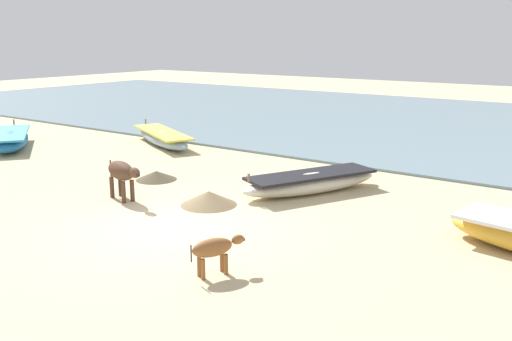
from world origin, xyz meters
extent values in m
plane|color=#CCB789|center=(0.00, 0.00, 0.00)|extent=(80.00, 80.00, 0.00)
cube|color=slate|center=(0.00, 17.07, 0.04)|extent=(60.00, 20.00, 0.08)
ellipsoid|color=beige|center=(1.03, 3.95, 0.25)|extent=(2.62, 3.94, 0.50)
cube|color=black|center=(1.03, 3.95, 0.46)|extent=(2.40, 3.51, 0.07)
cube|color=olive|center=(0.90, 3.68, 0.39)|extent=(0.83, 0.49, 0.04)
cylinder|color=olive|center=(0.25, 2.34, 0.60)|extent=(0.06, 0.06, 0.20)
ellipsoid|color=#1E669E|center=(-10.59, 2.86, 0.28)|extent=(3.91, 3.28, 0.56)
cube|color=#3399BF|center=(-10.59, 2.86, 0.52)|extent=(3.51, 2.98, 0.07)
cube|color=olive|center=(-10.83, 3.04, 0.43)|extent=(0.67, 0.86, 0.04)
cylinder|color=olive|center=(-12.08, 3.95, 0.66)|extent=(0.06, 0.06, 0.20)
ellipsoid|color=#8CA5B7|center=(-6.59, 6.39, 0.25)|extent=(4.39, 2.88, 0.49)
cube|color=#EAD84C|center=(-6.59, 6.39, 0.46)|extent=(3.90, 2.63, 0.07)
cube|color=olive|center=(-6.89, 6.54, 0.38)|extent=(0.49, 0.82, 0.04)
cylinder|color=olive|center=(-8.40, 7.30, 0.59)|extent=(0.06, 0.06, 0.20)
ellipsoid|color=#4C3323|center=(-2.40, 0.76, 0.72)|extent=(1.12, 0.67, 0.46)
ellipsoid|color=#4C3323|center=(-1.73, 0.59, 0.79)|extent=(0.38, 0.29, 0.25)
sphere|color=#2D2119|center=(-1.58, 0.55, 0.77)|extent=(0.12, 0.12, 0.10)
cylinder|color=#4C3323|center=(-2.08, 0.79, 0.26)|extent=(0.10, 0.10, 0.52)
cylinder|color=#4C3323|center=(-2.13, 0.57, 0.26)|extent=(0.10, 0.10, 0.52)
cylinder|color=#4C3323|center=(-2.67, 0.95, 0.26)|extent=(0.10, 0.10, 0.52)
cylinder|color=#4C3323|center=(-2.72, 0.73, 0.26)|extent=(0.10, 0.10, 0.52)
cylinder|color=#2D2119|center=(-2.93, 0.90, 0.67)|extent=(0.03, 0.03, 0.43)
ellipsoid|color=brown|center=(2.23, -1.39, 0.49)|extent=(0.56, 0.77, 0.31)
ellipsoid|color=brown|center=(2.43, -0.96, 0.54)|extent=(0.23, 0.27, 0.17)
sphere|color=#2D2119|center=(2.47, -0.87, 0.52)|extent=(0.09, 0.09, 0.06)
cylinder|color=brown|center=(2.25, -1.17, 0.18)|extent=(0.07, 0.07, 0.36)
cylinder|color=brown|center=(2.39, -1.24, 0.18)|extent=(0.07, 0.07, 0.36)
cylinder|color=brown|center=(2.07, -1.54, 0.18)|extent=(0.07, 0.07, 0.36)
cylinder|color=brown|center=(2.21, -1.61, 0.18)|extent=(0.07, 0.07, 0.36)
cylinder|color=#2D2119|center=(2.07, -1.73, 0.46)|extent=(0.02, 0.02, 0.29)
cone|color=brown|center=(-3.09, 2.60, 0.12)|extent=(1.34, 1.34, 0.25)
cone|color=#7A6647|center=(-0.38, 1.61, 0.17)|extent=(1.84, 1.84, 0.34)
camera|label=1|loc=(7.76, -7.96, 3.85)|focal=39.06mm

